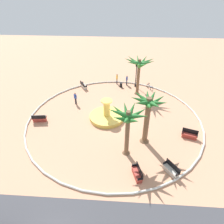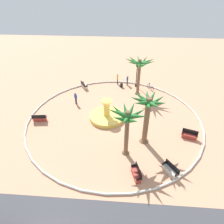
{
  "view_description": "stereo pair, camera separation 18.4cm",
  "coord_description": "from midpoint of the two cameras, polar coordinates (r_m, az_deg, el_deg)",
  "views": [
    {
      "loc": [
        -1.02,
        19.46,
        14.23
      ],
      "look_at": [
        0.27,
        -0.03,
        1.0
      ],
      "focal_mm": 32.05,
      "sensor_mm": 36.0,
      "label": 1
    },
    {
      "loc": [
        -1.2,
        19.45,
        14.23
      ],
      "look_at": [
        0.27,
        -0.03,
        1.0
      ],
      "focal_mm": 32.05,
      "sensor_mm": 36.0,
      "label": 2
    }
  ],
  "objects": [
    {
      "name": "person_cyclist_helmet",
      "position": [
        31.73,
        4.58,
        9.15
      ],
      "size": [
        0.28,
        0.52,
        1.61
      ],
      "color": "#33333D",
      "rests_on": "ground"
    },
    {
      "name": "fountain",
      "position": [
        24.07,
        -1.25,
        -1.13
      ],
      "size": [
        4.16,
        4.16,
        2.53
      ],
      "color": "gold",
      "rests_on": "ground"
    },
    {
      "name": "palm_tree_by_curb",
      "position": [
        27.89,
        8.07,
        12.95
      ],
      "size": [
        4.23,
        4.13,
        5.45
      ],
      "color": "brown",
      "rests_on": "ground"
    },
    {
      "name": "person_pedestrian_stroll",
      "position": [
        26.99,
        -10.13,
        4.06
      ],
      "size": [
        0.45,
        0.36,
        1.69
      ],
      "color": "#33333D",
      "rests_on": "ground"
    },
    {
      "name": "bench_north",
      "position": [
        22.78,
        21.4,
        -6.28
      ],
      "size": [
        1.68,
        1.0,
        1.0
      ],
      "color": "#B73D33",
      "rests_on": "ground"
    },
    {
      "name": "bench_southeast",
      "position": [
        31.23,
        -7.78,
        7.39
      ],
      "size": [
        1.29,
        1.61,
        1.0
      ],
      "color": "beige",
      "rests_on": "ground"
    },
    {
      "name": "plaza_curb",
      "position": [
        24.07,
        0.85,
        -1.85
      ],
      "size": [
        20.54,
        20.54,
        0.2
      ],
      "primitive_type": "torus",
      "color": "silver",
      "rests_on": "ground"
    },
    {
      "name": "bicycle_red_frame",
      "position": [
        30.98,
        11.07,
        6.9
      ],
      "size": [
        0.85,
        1.55,
        0.94
      ],
      "color": "black",
      "rests_on": "ground"
    },
    {
      "name": "trash_bin",
      "position": [
        31.24,
        2.9,
        7.76
      ],
      "size": [
        0.46,
        0.46,
        0.73
      ],
      "color": "black",
      "rests_on": "ground"
    },
    {
      "name": "person_cyclist_photo",
      "position": [
        32.0,
        1.75,
        9.53
      ],
      "size": [
        0.23,
        0.53,
        1.66
      ],
      "color": "#33333D",
      "rests_on": "ground"
    },
    {
      "name": "ground_plane",
      "position": [
        24.13,
        0.85,
        -2.04
      ],
      "size": [
        80.0,
        80.0,
        0.0
      ],
      "primitive_type": "plane",
      "color": "tan"
    },
    {
      "name": "palm_tree_near_fountain",
      "position": [
        18.9,
        10.45,
        0.97
      ],
      "size": [
        3.46,
        3.41,
        5.47
      ],
      "color": "brown",
      "rests_on": "ground"
    },
    {
      "name": "bench_east",
      "position": [
        17.9,
        7.26,
        -17.15
      ],
      "size": [
        0.93,
        1.68,
        1.0
      ],
      "color": "#B73D33",
      "rests_on": "ground"
    },
    {
      "name": "bench_southwest",
      "position": [
        18.71,
        16.55,
        -15.74
      ],
      "size": [
        1.32,
        1.6,
        1.0
      ],
      "color": "beige",
      "rests_on": "ground"
    },
    {
      "name": "palm_tree_mid_plaza",
      "position": [
        17.3,
        4.64,
        -2.18
      ],
      "size": [
        3.64,
        3.5,
        5.15
      ],
      "color": "brown",
      "rests_on": "ground"
    },
    {
      "name": "bench_west",
      "position": [
        25.1,
        -19.74,
        -1.77
      ],
      "size": [
        1.65,
        0.68,
        1.0
      ],
      "color": "#B73D33",
      "rests_on": "ground"
    },
    {
      "name": "lamppost",
      "position": [
        30.82,
        7.26,
        11.02
      ],
      "size": [
        0.32,
        0.32,
        3.89
      ],
      "color": "black",
      "rests_on": "ground"
    }
  ]
}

